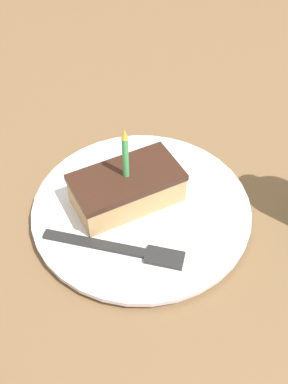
{
  "coord_description": "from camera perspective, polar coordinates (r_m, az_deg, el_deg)",
  "views": [
    {
      "loc": [
        0.36,
        -0.17,
        0.45
      ],
      "look_at": [
        0.02,
        0.0,
        0.04
      ],
      "focal_mm": 42.0,
      "sensor_mm": 36.0,
      "label": 1
    }
  ],
  "objects": [
    {
      "name": "plate",
      "position": [
        0.58,
        0.0,
        -2.0
      ],
      "size": [
        0.28,
        0.28,
        0.02
      ],
      "color": "silver",
      "rests_on": "ground_plane"
    },
    {
      "name": "fork",
      "position": [
        0.53,
        -2.67,
        -7.28
      ],
      "size": [
        0.12,
        0.14,
        0.0
      ],
      "color": "#262626",
      "rests_on": "plate"
    },
    {
      "name": "cake_slice",
      "position": [
        0.56,
        -2.21,
        0.59
      ],
      "size": [
        0.07,
        0.14,
        0.12
      ],
      "color": "tan",
      "rests_on": "plate"
    },
    {
      "name": "ground_plane",
      "position": [
        0.61,
        -1.29,
        -2.5
      ],
      "size": [
        2.4,
        2.4,
        0.04
      ],
      "color": "brown",
      "rests_on": "ground"
    }
  ]
}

